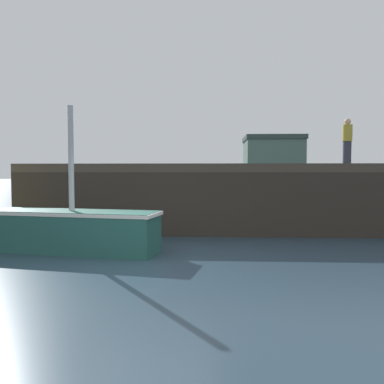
% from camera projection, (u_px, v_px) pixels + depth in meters
% --- Properties ---
extents(ground, '(120.00, 160.00, 0.10)m').
position_uv_depth(ground, '(152.00, 269.00, 8.05)').
color(ground, '#283D4C').
extents(pier, '(14.95, 7.21, 2.09)m').
position_uv_depth(pier, '(259.00, 175.00, 14.31)').
color(pier, '#473D33').
rests_on(pier, ground).
extents(fishing_boat_near_right, '(4.21, 1.75, 3.37)m').
position_uv_depth(fishing_boat_near_right, '(72.00, 229.00, 9.45)').
color(fishing_boat_near_right, '#23564C').
rests_on(fishing_boat_near_right, ground).
extents(dockworker, '(0.34, 0.34, 1.63)m').
position_uv_depth(dockworker, '(347.00, 142.00, 14.42)').
color(dockworker, '#2D3342').
rests_on(dockworker, pier).
extents(warehouse, '(6.48, 6.93, 5.76)m').
position_uv_depth(warehouse, '(272.00, 162.00, 46.70)').
color(warehouse, '#4C6656').
rests_on(warehouse, ground).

